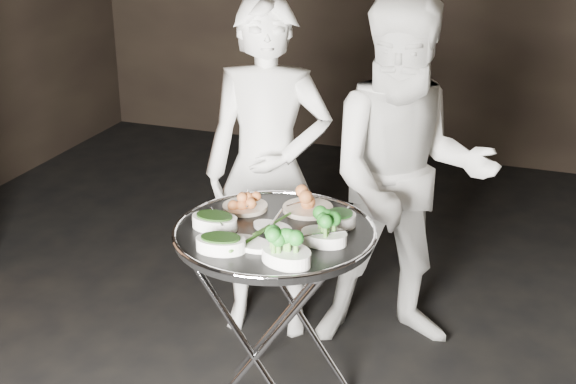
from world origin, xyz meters
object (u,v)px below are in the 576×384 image
(waiter_left, at_px, (268,172))
(waiter_right, at_px, (407,179))
(tray_stand, at_px, (275,317))
(serving_tray, at_px, (275,233))

(waiter_left, xyz_separation_m, waiter_right, (0.64, 0.09, 0.02))
(tray_stand, xyz_separation_m, waiter_right, (0.35, 0.75, 0.37))
(tray_stand, distance_m, waiter_left, 0.80)
(tray_stand, bearing_deg, waiter_left, 113.30)
(serving_tray, bearing_deg, tray_stand, -18.43)
(tray_stand, distance_m, waiter_right, 0.90)
(waiter_left, bearing_deg, waiter_right, -4.10)
(serving_tray, distance_m, waiter_left, 0.72)
(tray_stand, bearing_deg, serving_tray, 161.57)
(waiter_left, bearing_deg, tray_stand, -78.74)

